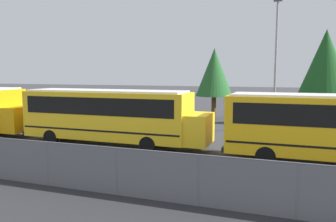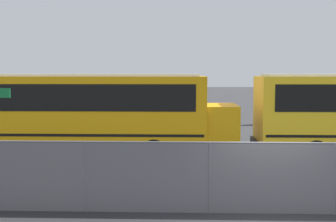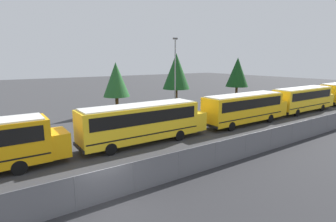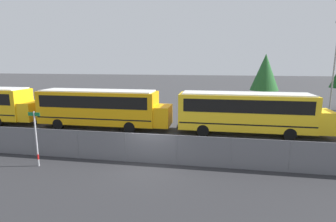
{
  "view_description": "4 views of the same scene",
  "coord_description": "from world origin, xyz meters",
  "px_view_note": "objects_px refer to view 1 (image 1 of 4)",
  "views": [
    {
      "loc": [
        16.03,
        -10.09,
        4.35
      ],
      "look_at": [
        9.67,
        7.96,
        2.15
      ],
      "focal_mm": 35.0,
      "sensor_mm": 36.0,
      "label": 1
    },
    {
      "loc": [
        -2.1,
        -11.17,
        3.41
      ],
      "look_at": [
        -2.79,
        7.73,
        1.85
      ],
      "focal_mm": 50.0,
      "sensor_mm": 36.0,
      "label": 2
    },
    {
      "loc": [
        -4.3,
        -11.66,
        6.98
      ],
      "look_at": [
        9.02,
        7.66,
        2.42
      ],
      "focal_mm": 28.0,
      "sensor_mm": 36.0,
      "label": 3
    },
    {
      "loc": [
        3.46,
        -13.97,
        5.8
      ],
      "look_at": [
        -0.2,
        6.94,
        1.78
      ],
      "focal_mm": 28.0,
      "sensor_mm": 36.0,
      "label": 4
    }
  ],
  "objects_px": {
    "school_bus_4": "(110,113)",
    "tree_0": "(214,72)",
    "light_pole": "(276,61)",
    "tree_1": "(325,62)"
  },
  "relations": [
    {
      "from": "school_bus_4",
      "to": "tree_0",
      "type": "distance_m",
      "value": 14.3
    },
    {
      "from": "school_bus_4",
      "to": "tree_1",
      "type": "bearing_deg",
      "value": 45.03
    },
    {
      "from": "light_pole",
      "to": "tree_0",
      "type": "bearing_deg",
      "value": 135.74
    },
    {
      "from": "school_bus_4",
      "to": "light_pole",
      "type": "xyz_separation_m",
      "value": [
        9.23,
        8.11,
        3.27
      ]
    },
    {
      "from": "school_bus_4",
      "to": "tree_0",
      "type": "height_order",
      "value": "tree_0"
    },
    {
      "from": "tree_0",
      "to": "light_pole",
      "type": "bearing_deg",
      "value": -44.26
    },
    {
      "from": "light_pole",
      "to": "tree_0",
      "type": "height_order",
      "value": "light_pole"
    },
    {
      "from": "school_bus_4",
      "to": "light_pole",
      "type": "bearing_deg",
      "value": 41.32
    },
    {
      "from": "light_pole",
      "to": "tree_1",
      "type": "bearing_deg",
      "value": 52.31
    },
    {
      "from": "light_pole",
      "to": "tree_1",
      "type": "distance_m",
      "value": 6.28
    }
  ]
}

